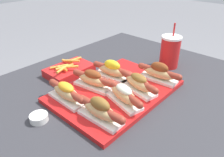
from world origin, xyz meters
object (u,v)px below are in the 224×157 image
object	(u,v)px
serving_tray	(116,91)
hot_dog_2	(138,83)
hot_dog_1	(124,95)
sauce_bowl	(39,117)
fries_basket	(69,70)
hot_dog_4	(66,92)
hot_dog_6	(112,70)
hot_dog_0	(100,110)
hot_dog_3	(159,72)
drink_cup	(170,52)
hot_dog_5	(93,79)

from	to	relation	value
serving_tray	hot_dog_2	distance (m)	0.10
hot_dog_1	sauce_bowl	bearing A→B (deg)	147.77
sauce_bowl	fries_basket	world-z (taller)	fries_basket
hot_dog_4	hot_dog_6	size ratio (longest dim) A/B	1.01
hot_dog_0	hot_dog_2	xyz separation A→B (m)	(0.22, 0.01, -0.00)
hot_dog_6	hot_dog_0	bearing A→B (deg)	-145.61
sauce_bowl	fries_basket	distance (m)	0.33
serving_tray	hot_dog_0	bearing A→B (deg)	-153.76
hot_dog_3	hot_dog_2	bearing A→B (deg)	173.32
hot_dog_0	hot_dog_2	bearing A→B (deg)	3.19
serving_tray	hot_dog_2	bearing A→B (deg)	-54.48
hot_dog_0	hot_dog_1	distance (m)	0.12
serving_tray	hot_dog_2	world-z (taller)	hot_dog_2
hot_dog_6	drink_cup	size ratio (longest dim) A/B	0.93
drink_cup	hot_dog_2	bearing A→B (deg)	-172.78
hot_dog_3	drink_cup	xyz separation A→B (m)	(0.18, 0.05, 0.02)
hot_dog_2	hot_dog_4	distance (m)	0.27
hot_dog_3	drink_cup	world-z (taller)	drink_cup
hot_dog_2	hot_dog_5	world-z (taller)	hot_dog_5
hot_dog_0	hot_dog_4	size ratio (longest dim) A/B	1.00
hot_dog_4	fries_basket	xyz separation A→B (m)	(0.15, 0.19, -0.03)
hot_dog_0	sauce_bowl	size ratio (longest dim) A/B	3.30
hot_dog_5	drink_cup	bearing A→B (deg)	-15.28
drink_cup	fries_basket	world-z (taller)	drink_cup
hot_dog_6	hot_dog_5	bearing A→B (deg)	178.02
hot_dog_0	hot_dog_5	size ratio (longest dim) A/B	1.01
hot_dog_6	fries_basket	distance (m)	0.21
serving_tray	hot_dog_3	xyz separation A→B (m)	(0.18, -0.09, 0.04)
hot_dog_0	hot_dog_6	distance (m)	0.28
hot_dog_0	sauce_bowl	bearing A→B (deg)	128.68
hot_dog_1	hot_dog_6	world-z (taller)	hot_dog_6
hot_dog_5	hot_dog_1	bearing A→B (deg)	-89.94
hot_dog_1	hot_dog_3	xyz separation A→B (m)	(0.23, -0.01, 0.00)
hot_dog_5	fries_basket	bearing A→B (deg)	82.25
fries_basket	hot_dog_0	bearing A→B (deg)	-112.72
hot_dog_6	hot_dog_4	bearing A→B (deg)	178.47
hot_dog_0	hot_dog_4	distance (m)	0.16
drink_cup	hot_dog_6	bearing A→B (deg)	160.12
serving_tray	hot_dog_6	xyz separation A→B (m)	(0.06, 0.07, 0.04)
hot_dog_1	drink_cup	bearing A→B (deg)	6.74
hot_dog_6	fries_basket	xyz separation A→B (m)	(-0.08, 0.19, -0.03)
hot_dog_1	hot_dog_0	bearing A→B (deg)	-178.55
hot_dog_3	fries_basket	size ratio (longest dim) A/B	0.96
hot_dog_0	hot_dog_1	world-z (taller)	hot_dog_0
serving_tray	hot_dog_3	world-z (taller)	hot_dog_3
hot_dog_2	fries_basket	distance (m)	0.35
fries_basket	sauce_bowl	bearing A→B (deg)	-145.37
hot_dog_0	hot_dog_4	world-z (taller)	hot_dog_0
hot_dog_1	hot_dog_4	bearing A→B (deg)	128.57
hot_dog_3	hot_dog_0	bearing A→B (deg)	179.62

